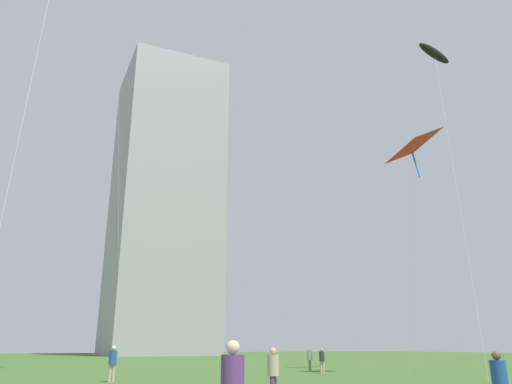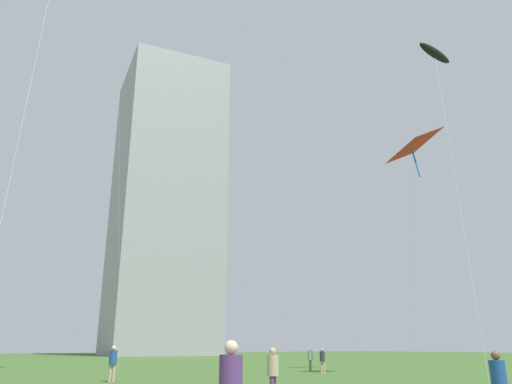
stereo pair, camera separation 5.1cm
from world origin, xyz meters
TOP-DOWN VIEW (x-y plane):
  - person_standing_1 at (10.88, 17.83)m, footprint 0.37×0.37m
  - person_standing_2 at (-3.38, 2.37)m, footprint 0.38×0.38m
  - person_standing_3 at (-4.54, 15.10)m, footprint 0.39×0.39m
  - person_standing_4 at (-1.54, -4.26)m, footprint 0.36×0.36m
  - person_standing_5 at (10.02, 15.47)m, footprint 0.36×0.36m
  - kite_flying_1 at (13.26, 8.75)m, footprint 4.03×5.89m
  - kite_flying_3 at (17.80, 9.27)m, footprint 8.81×5.74m
  - distant_highrise_0 at (28.88, 90.21)m, footprint 25.10×26.71m

SIDE VIEW (x-z plane):
  - person_standing_5 at x=10.02m, z-range 0.13..1.76m
  - person_standing_4 at x=-1.54m, z-range 0.13..1.76m
  - person_standing_1 at x=10.88m, z-range 0.13..1.78m
  - person_standing_2 at x=-3.38m, z-range 0.13..1.83m
  - person_standing_3 at x=-4.54m, z-range 0.14..1.91m
  - kite_flying_1 at x=13.26m, z-range 7.01..22.93m
  - kite_flying_3 at x=17.80m, z-range 11.94..36.63m
  - distant_highrise_0 at x=28.88m, z-range 0.00..65.66m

